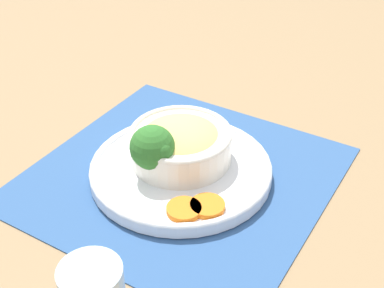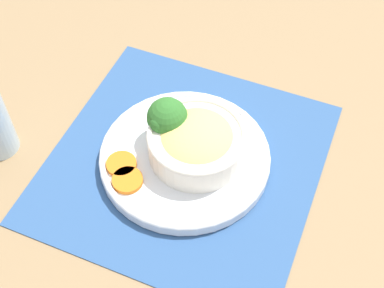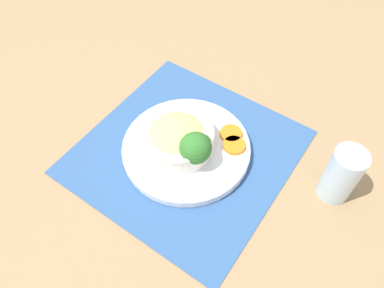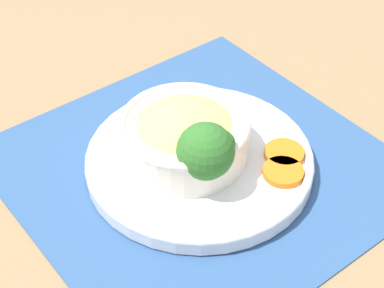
% 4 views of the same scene
% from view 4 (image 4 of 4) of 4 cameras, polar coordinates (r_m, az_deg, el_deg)
% --- Properties ---
extents(ground_plane, '(4.00, 4.00, 0.00)m').
position_cam_4_polar(ground_plane, '(0.78, 0.65, -2.22)').
color(ground_plane, '#8C704C').
extents(placemat, '(0.47, 0.47, 0.00)m').
position_cam_4_polar(placemat, '(0.78, 0.65, -2.11)').
color(placemat, '#2D5184').
rests_on(placemat, ground_plane).
extents(plate, '(0.27, 0.27, 0.02)m').
position_cam_4_polar(plate, '(0.77, 0.66, -1.39)').
color(plate, silver).
rests_on(plate, placemat).
extents(bowl, '(0.15, 0.15, 0.06)m').
position_cam_4_polar(bowl, '(0.75, -0.69, 0.90)').
color(bowl, silver).
rests_on(bowl, plate).
extents(broccoli_floret, '(0.07, 0.07, 0.08)m').
position_cam_4_polar(broccoli_floret, '(0.70, 1.25, -0.70)').
color(broccoli_floret, '#84AD5B').
rests_on(broccoli_floret, plate).
extents(carrot_slice_near, '(0.05, 0.05, 0.01)m').
position_cam_4_polar(carrot_slice_near, '(0.75, 8.10, -2.48)').
color(carrot_slice_near, orange).
rests_on(carrot_slice_near, plate).
extents(carrot_slice_middle, '(0.05, 0.05, 0.01)m').
position_cam_4_polar(carrot_slice_middle, '(0.77, 8.19, -0.82)').
color(carrot_slice_middle, orange).
rests_on(carrot_slice_middle, plate).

